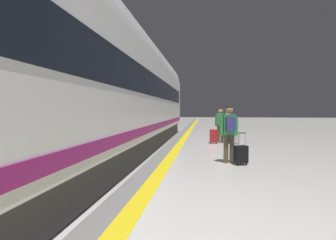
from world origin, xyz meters
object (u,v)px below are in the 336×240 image
(suitcase_far, at_px, (235,137))
(passenger_far, at_px, (228,125))
(passenger_near, at_px, (220,123))
(passenger_mid, at_px, (229,129))
(suitcase_near, at_px, (214,136))
(suitcase_mid, at_px, (241,154))
(high_speed_train, at_px, (46,67))

(suitcase_far, bearing_deg, passenger_far, 141.65)
(passenger_near, distance_m, passenger_far, 0.43)
(passenger_mid, bearing_deg, passenger_far, 85.47)
(passenger_near, bearing_deg, suitcase_near, -136.28)
(passenger_near, distance_m, suitcase_near, 0.77)
(suitcase_near, height_order, passenger_far, passenger_far)
(passenger_near, xyz_separation_m, suitcase_mid, (0.29, -5.34, -0.68))
(suitcase_near, bearing_deg, suitcase_mid, -83.14)
(passenger_far, bearing_deg, suitcase_mid, -90.79)
(passenger_near, distance_m, suitcase_mid, 5.39)
(suitcase_near, relative_size, passenger_far, 0.43)
(high_speed_train, bearing_deg, passenger_far, 61.36)
(passenger_mid, height_order, passenger_far, passenger_mid)
(passenger_mid, relative_size, passenger_far, 1.12)
(suitcase_mid, distance_m, suitcase_far, 4.89)
(suitcase_mid, xyz_separation_m, passenger_far, (0.07, 5.12, 0.59))
(high_speed_train, height_order, passenger_mid, high_speed_train)
(passenger_near, xyz_separation_m, passenger_far, (0.36, -0.21, -0.09))
(suitcase_far, bearing_deg, passenger_mid, -98.69)
(suitcase_mid, bearing_deg, passenger_far, 89.21)
(suitcase_mid, relative_size, passenger_far, 0.62)
(high_speed_train, relative_size, suitcase_near, 45.36)
(passenger_mid, bearing_deg, suitcase_near, 93.47)
(high_speed_train, distance_m, suitcase_far, 9.34)
(passenger_near, height_order, suitcase_mid, passenger_near)
(suitcase_mid, bearing_deg, passenger_mid, 140.81)
(passenger_near, relative_size, suitcase_mid, 1.78)
(suitcase_far, bearing_deg, high_speed_train, -121.18)
(passenger_mid, bearing_deg, suitcase_mid, -39.19)
(passenger_mid, relative_size, suitcase_far, 1.82)
(high_speed_train, xyz_separation_m, suitcase_near, (3.70, 7.93, -2.14))
(passenger_near, xyz_separation_m, suitcase_far, (0.68, -0.47, -0.68))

